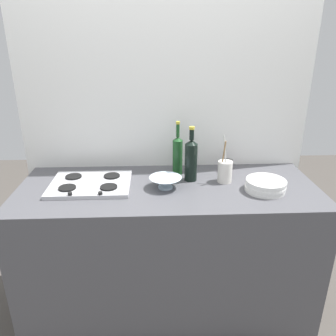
# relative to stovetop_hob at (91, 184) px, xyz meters

# --- Properties ---
(ground_plane) EXTENTS (6.00, 6.00, 0.00)m
(ground_plane) POSITION_rel_stovetop_hob_xyz_m (0.47, -0.03, -0.91)
(ground_plane) COLOR #47423D
(ground_plane) RESTS_ON ground
(counter_block) EXTENTS (1.80, 0.70, 0.90)m
(counter_block) POSITION_rel_stovetop_hob_xyz_m (0.47, -0.03, -0.46)
(counter_block) COLOR #4C4C51
(counter_block) RESTS_ON ground
(backsplash_panel) EXTENTS (1.90, 0.06, 2.51)m
(backsplash_panel) POSITION_rel_stovetop_hob_xyz_m (0.47, 0.35, 0.34)
(backsplash_panel) COLOR white
(backsplash_panel) RESTS_ON ground
(stovetop_hob) EXTENTS (0.47, 0.37, 0.04)m
(stovetop_hob) POSITION_rel_stovetop_hob_xyz_m (0.00, 0.00, 0.00)
(stovetop_hob) COLOR #B2B2B7
(stovetop_hob) RESTS_ON counter_block
(plate_stack) EXTENTS (0.23, 0.24, 0.07)m
(plate_stack) POSITION_rel_stovetop_hob_xyz_m (1.03, -0.11, 0.02)
(plate_stack) COLOR white
(plate_stack) RESTS_ON counter_block
(wine_bottle_leftmost) EXTENTS (0.08, 0.08, 0.34)m
(wine_bottle_leftmost) POSITION_rel_stovetop_hob_xyz_m (0.61, 0.07, 0.12)
(wine_bottle_leftmost) COLOR black
(wine_bottle_leftmost) RESTS_ON counter_block
(wine_bottle_mid_left) EXTENTS (0.06, 0.06, 0.35)m
(wine_bottle_mid_left) POSITION_rel_stovetop_hob_xyz_m (0.54, 0.17, 0.12)
(wine_bottle_mid_left) COLOR #19471E
(wine_bottle_mid_left) RESTS_ON counter_block
(mixing_bowl) EXTENTS (0.19, 0.19, 0.07)m
(mixing_bowl) POSITION_rel_stovetop_hob_xyz_m (0.45, -0.05, 0.02)
(mixing_bowl) COLOR silver
(mixing_bowl) RESTS_ON counter_block
(utensil_crock) EXTENTS (0.09, 0.09, 0.30)m
(utensil_crock) POSITION_rel_stovetop_hob_xyz_m (0.82, 0.03, 0.06)
(utensil_crock) COLOR silver
(utensil_crock) RESTS_ON counter_block
(condiment_jar_front) EXTENTS (0.06, 0.06, 0.08)m
(condiment_jar_front) POSITION_rel_stovetop_hob_xyz_m (0.87, 0.19, 0.03)
(condiment_jar_front) COLOR #66384C
(condiment_jar_front) RESTS_ON counter_block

